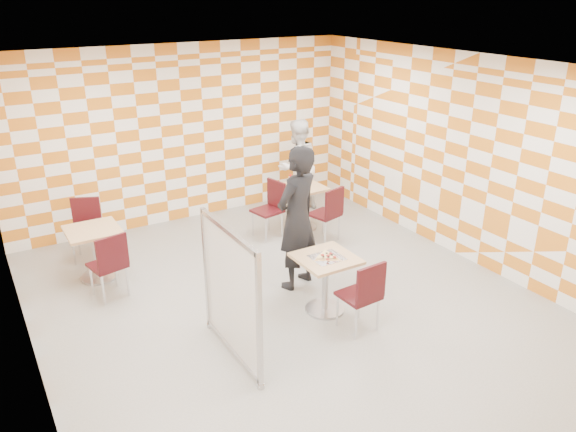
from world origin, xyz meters
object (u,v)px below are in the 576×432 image
object	(u,v)px
chair_second_side	(271,204)
soda_bottle	(305,179)
sport_bottle	(290,181)
chair_main_front	(364,292)
main_table	(326,274)
chair_empty_far	(86,224)
man_white	(297,166)
second_table	(302,200)
man_dark	(297,218)
chair_empty_near	(110,261)
chair_second_front	(329,210)
empty_table	(95,245)
partition	(231,293)

from	to	relation	value
chair_second_side	soda_bottle	xyz separation A→B (m)	(0.66, 0.04, 0.31)
sport_bottle	chair_main_front	bearing A→B (deg)	-105.81
main_table	chair_empty_far	bearing A→B (deg)	125.49
man_white	sport_bottle	distance (m)	0.81
second_table	chair_second_side	world-z (taller)	chair_second_side
man_dark	soda_bottle	xyz separation A→B (m)	(1.18, 1.68, -0.13)
main_table	chair_empty_near	bearing A→B (deg)	143.06
main_table	chair_empty_far	distance (m)	3.80
chair_second_front	chair_second_side	distance (m)	0.96
empty_table	chair_second_front	world-z (taller)	chair_second_front
chair_empty_near	sport_bottle	size ratio (longest dim) A/B	4.62
main_table	second_table	bearing A→B (deg)	64.43
chair_empty_near	partition	size ratio (longest dim) A/B	0.60
chair_main_front	chair_empty_far	world-z (taller)	same
empty_table	chair_main_front	world-z (taller)	chair_main_front
chair_empty_far	sport_bottle	bearing A→B (deg)	-10.36
sport_bottle	soda_bottle	bearing A→B (deg)	-17.39
chair_second_side	chair_empty_far	xyz separation A→B (m)	(-2.78, 0.70, 0.00)
chair_empty_far	sport_bottle	distance (m)	3.27
man_dark	main_table	bearing A→B (deg)	65.75
chair_second_side	empty_table	bearing A→B (deg)	-179.10
second_table	empty_table	xyz separation A→B (m)	(-3.41, -0.04, 0.00)
chair_second_side	second_table	bearing A→B (deg)	-0.55
main_table	sport_bottle	size ratio (longest dim) A/B	3.75
man_white	sport_bottle	bearing A→B (deg)	38.45
empty_table	chair_empty_near	bearing A→B (deg)	-86.60
man_white	chair_second_front	bearing A→B (deg)	66.32
man_white	sport_bottle	xyz separation A→B (m)	(-0.52, -0.63, -0.01)
chair_main_front	chair_empty_near	world-z (taller)	same
soda_bottle	chair_main_front	bearing A→B (deg)	-110.11
chair_second_front	man_dark	size ratio (longest dim) A/B	0.47
empty_table	soda_bottle	bearing A→B (deg)	1.43
chair_second_front	chair_empty_far	size ratio (longest dim) A/B	1.00
chair_empty_near	man_white	world-z (taller)	man_white
main_table	empty_table	world-z (taller)	same
chair_main_front	chair_empty_far	distance (m)	4.39
chair_empty_far	chair_main_front	bearing A→B (deg)	-58.15
chair_second_front	chair_empty_near	size ratio (longest dim) A/B	1.00
main_table	chair_empty_far	world-z (taller)	chair_empty_far
chair_empty_far	soda_bottle	distance (m)	3.52
chair_empty_far	soda_bottle	world-z (taller)	soda_bottle
partition	main_table	bearing A→B (deg)	10.56
empty_table	partition	world-z (taller)	partition
chair_second_front	partition	size ratio (longest dim) A/B	0.60
empty_table	chair_second_side	size ratio (longest dim) A/B	0.81
chair_main_front	chair_second_side	distance (m)	3.06
man_dark	chair_second_front	bearing A→B (deg)	-162.11
chair_main_front	chair_second_side	xyz separation A→B (m)	(0.46, 3.03, 0.00)
chair_main_front	chair_empty_near	xyz separation A→B (m)	(-2.33, 2.30, 0.00)
chair_second_front	chair_empty_far	distance (m)	3.70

